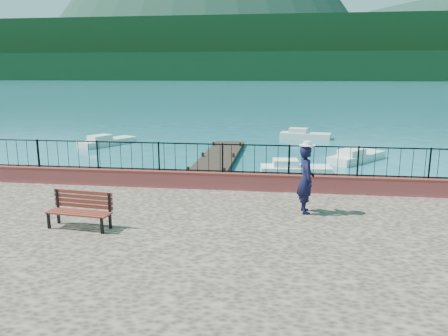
% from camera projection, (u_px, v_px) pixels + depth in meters
% --- Properties ---
extents(ground, '(2000.00, 2000.00, 0.00)m').
position_uv_depth(ground, '(215.00, 269.00, 11.47)').
color(ground, '#19596B').
rests_on(ground, ground).
extents(parapet, '(28.00, 0.46, 0.58)m').
position_uv_depth(parapet, '(231.00, 181.00, 14.73)').
color(parapet, '#A9423D').
rests_on(parapet, promenade).
extents(railing, '(27.00, 0.05, 0.95)m').
position_uv_depth(railing, '(231.00, 159.00, 14.57)').
color(railing, black).
rests_on(railing, parapet).
extents(dock, '(2.00, 16.00, 0.30)m').
position_uv_depth(dock, '(212.00, 167.00, 23.32)').
color(dock, '#2D231C').
rests_on(dock, ground).
extents(far_forest, '(900.00, 60.00, 18.00)m').
position_uv_depth(far_forest, '(282.00, 67.00, 299.98)').
color(far_forest, black).
rests_on(far_forest, ground).
extents(foothills, '(900.00, 120.00, 44.00)m').
position_uv_depth(foothills, '(283.00, 51.00, 355.30)').
color(foothills, black).
rests_on(foothills, ground).
extents(park_bench, '(1.70, 0.73, 0.92)m').
position_uv_depth(park_bench, '(80.00, 217.00, 11.04)').
color(park_bench, black).
rests_on(park_bench, promenade).
extents(person, '(0.56, 0.76, 1.91)m').
position_uv_depth(person, '(306.00, 179.00, 12.13)').
color(person, black).
rests_on(person, promenade).
extents(hat, '(0.44, 0.44, 0.12)m').
position_uv_depth(hat, '(307.00, 143.00, 11.91)').
color(hat, white).
rests_on(hat, person).
extents(boat_1, '(3.62, 1.61, 0.80)m').
position_uv_depth(boat_1, '(296.00, 167.00, 22.09)').
color(boat_1, white).
rests_on(boat_1, ground).
extents(boat_2, '(3.74, 4.10, 0.80)m').
position_uv_depth(boat_2, '(357.00, 154.00, 25.49)').
color(boat_2, silver).
rests_on(boat_2, ground).
extents(boat_3, '(3.26, 4.32, 0.80)m').
position_uv_depth(boat_3, '(108.00, 139.00, 31.17)').
color(boat_3, silver).
rests_on(boat_3, ground).
extents(boat_4, '(4.04, 1.97, 0.80)m').
position_uv_depth(boat_4, '(305.00, 133.00, 34.36)').
color(boat_4, silver).
rests_on(boat_4, ground).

